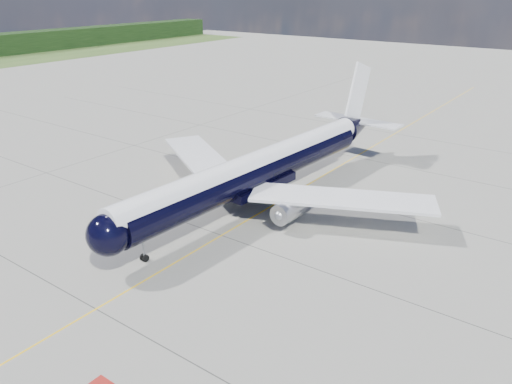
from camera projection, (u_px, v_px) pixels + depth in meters
ground at (321, 177)px, 64.22m from camera, size 320.00×320.00×0.00m
taxiway_centerline at (301, 189)px, 60.49m from camera, size 0.16×160.00×0.01m
main_airliner at (263, 167)px, 55.27m from camera, size 38.37×46.77×13.51m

